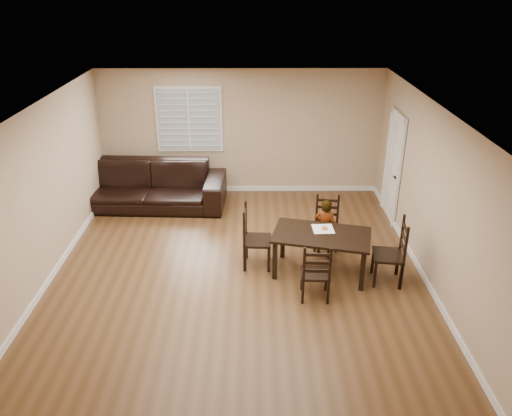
{
  "coord_description": "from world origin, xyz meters",
  "views": [
    {
      "loc": [
        0.26,
        -6.86,
        4.46
      ],
      "look_at": [
        0.3,
        0.45,
        1.0
      ],
      "focal_mm": 35.0,
      "sensor_mm": 36.0,
      "label": 1
    }
  ],
  "objects_px": {
    "chair_far": "(316,277)",
    "chair_right": "(397,254)",
    "chair_left": "(250,239)",
    "child": "(325,228)",
    "chair_near": "(327,223)",
    "sofa": "(149,185)",
    "donut": "(324,228)",
    "dining_table": "(322,239)"
  },
  "relations": [
    {
      "from": "chair_near",
      "to": "chair_left",
      "type": "relative_size",
      "value": 0.89
    },
    {
      "from": "chair_left",
      "to": "child",
      "type": "height_order",
      "value": "chair_left"
    },
    {
      "from": "chair_near",
      "to": "chair_right",
      "type": "xyz_separation_m",
      "value": [
        0.93,
        -1.21,
        0.06
      ]
    },
    {
      "from": "chair_near",
      "to": "child",
      "type": "xyz_separation_m",
      "value": [
        -0.09,
        -0.41,
        0.1
      ]
    },
    {
      "from": "chair_far",
      "to": "chair_right",
      "type": "bearing_deg",
      "value": -155.63
    },
    {
      "from": "chair_near",
      "to": "sofa",
      "type": "xyz_separation_m",
      "value": [
        -3.47,
        1.68,
        0.03
      ]
    },
    {
      "from": "donut",
      "to": "chair_far",
      "type": "bearing_deg",
      "value": -103.46
    },
    {
      "from": "dining_table",
      "to": "chair_near",
      "type": "bearing_deg",
      "value": 90.69
    },
    {
      "from": "chair_near",
      "to": "chair_far",
      "type": "xyz_separation_m",
      "value": [
        -0.39,
        -1.74,
        0.0
      ]
    },
    {
      "from": "chair_far",
      "to": "chair_left",
      "type": "relative_size",
      "value": 0.89
    },
    {
      "from": "dining_table",
      "to": "chair_left",
      "type": "xyz_separation_m",
      "value": [
        -1.15,
        0.25,
        -0.14
      ]
    },
    {
      "from": "chair_near",
      "to": "chair_left",
      "type": "distance_m",
      "value": 1.53
    },
    {
      "from": "chair_right",
      "to": "donut",
      "type": "bearing_deg",
      "value": -103.74
    },
    {
      "from": "chair_left",
      "to": "donut",
      "type": "xyz_separation_m",
      "value": [
        1.21,
        -0.09,
        0.25
      ]
    },
    {
      "from": "chair_left",
      "to": "chair_right",
      "type": "bearing_deg",
      "value": -99.88
    },
    {
      "from": "child",
      "to": "chair_left",
      "type": "bearing_deg",
      "value": 36.43
    },
    {
      "from": "chair_right",
      "to": "child",
      "type": "bearing_deg",
      "value": -120.56
    },
    {
      "from": "chair_far",
      "to": "child",
      "type": "relative_size",
      "value": 0.9
    },
    {
      "from": "chair_left",
      "to": "child",
      "type": "distance_m",
      "value": 1.31
    },
    {
      "from": "chair_far",
      "to": "donut",
      "type": "distance_m",
      "value": 1.03
    },
    {
      "from": "chair_right",
      "to": "sofa",
      "type": "xyz_separation_m",
      "value": [
        -4.4,
        2.89,
        -0.03
      ]
    },
    {
      "from": "dining_table",
      "to": "chair_near",
      "type": "relative_size",
      "value": 1.77
    },
    {
      "from": "chair_far",
      "to": "child",
      "type": "distance_m",
      "value": 1.36
    },
    {
      "from": "chair_far",
      "to": "chair_right",
      "type": "height_order",
      "value": "chair_right"
    },
    {
      "from": "chair_far",
      "to": "sofa",
      "type": "height_order",
      "value": "chair_far"
    },
    {
      "from": "sofa",
      "to": "child",
      "type": "bearing_deg",
      "value": -29.22
    },
    {
      "from": "child",
      "to": "sofa",
      "type": "relative_size",
      "value": 0.34
    },
    {
      "from": "chair_far",
      "to": "chair_near",
      "type": "bearing_deg",
      "value": -99.96
    },
    {
      "from": "chair_right",
      "to": "child",
      "type": "height_order",
      "value": "chair_right"
    },
    {
      "from": "chair_near",
      "to": "chair_far",
      "type": "height_order",
      "value": "chair_far"
    },
    {
      "from": "child",
      "to": "chair_far",
      "type": "bearing_deg",
      "value": 101.22
    },
    {
      "from": "chair_left",
      "to": "chair_far",
      "type": "bearing_deg",
      "value": -134.02
    },
    {
      "from": "dining_table",
      "to": "chair_far",
      "type": "bearing_deg",
      "value": -88.43
    },
    {
      "from": "chair_near",
      "to": "chair_left",
      "type": "height_order",
      "value": "chair_left"
    },
    {
      "from": "child",
      "to": "donut",
      "type": "bearing_deg",
      "value": 103.15
    },
    {
      "from": "chair_far",
      "to": "chair_left",
      "type": "distance_m",
      "value": 1.43
    },
    {
      "from": "dining_table",
      "to": "sofa",
      "type": "bearing_deg",
      "value": 154.76
    },
    {
      "from": "dining_table",
      "to": "chair_right",
      "type": "bearing_deg",
      "value": 0.67
    },
    {
      "from": "dining_table",
      "to": "chair_far",
      "type": "distance_m",
      "value": 0.83
    },
    {
      "from": "sofa",
      "to": "chair_right",
      "type": "bearing_deg",
      "value": -30.82
    },
    {
      "from": "child",
      "to": "donut",
      "type": "relative_size",
      "value": 9.51
    },
    {
      "from": "chair_far",
      "to": "child",
      "type": "xyz_separation_m",
      "value": [
        0.3,
        1.33,
        0.1
      ]
    }
  ]
}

